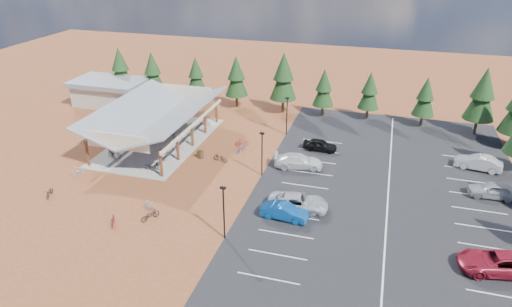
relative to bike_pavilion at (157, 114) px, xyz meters
name	(u,v)px	position (x,y,z in m)	size (l,w,h in m)	color
ground	(213,178)	(10.00, -7.00, -3.82)	(140.00, 140.00, 0.00)	brown
asphalt_lot	(389,188)	(28.50, -4.00, -3.80)	(27.00, 44.00, 0.04)	black
concrete_pad	(160,142)	(0.00, 0.00, -3.77)	(10.60, 18.60, 0.10)	gray
bike_pavilion	(157,114)	(0.00, 0.00, 0.00)	(11.65, 19.40, 4.97)	#552518
outbuilding	(110,92)	(-14.00, 11.00, -1.80)	(11.00, 7.00, 3.90)	#ADA593
lamp_post_0	(224,209)	(15.00, -17.00, -0.85)	(0.50, 0.25, 5.14)	black
lamp_post_1	(262,151)	(15.00, -5.00, -0.85)	(0.50, 0.25, 5.14)	black
lamp_post_2	(287,113)	(15.00, 7.00, -0.85)	(0.50, 0.25, 5.14)	black
trash_bin_0	(201,155)	(6.93, -2.85, -3.37)	(0.60, 0.60, 0.90)	#433118
trash_bin_1	(199,154)	(6.65, -2.75, -3.37)	(0.60, 0.60, 0.90)	#433118
pine_0	(120,67)	(-13.91, 14.54, 1.14)	(3.49, 3.49, 8.14)	#382314
pine_1	(152,71)	(-8.23, 14.52, 0.95)	(3.36, 3.36, 7.82)	#382314
pine_2	(196,75)	(-1.54, 15.96, 0.56)	(3.08, 3.08, 7.18)	#382314
pine_3	(236,76)	(5.29, 15.32, 1.02)	(3.41, 3.41, 7.94)	#382314
pine_4	(284,76)	(12.62, 14.95, 1.71)	(3.89, 3.89, 9.06)	#382314
pine_5	(324,88)	(18.51, 15.06, 0.48)	(3.03, 3.03, 7.05)	#382314
pine_6	(370,91)	(24.85, 15.74, 0.42)	(2.99, 2.99, 6.96)	#382314
pine_7	(425,97)	(32.23, 15.01, 0.47)	(3.02, 3.02, 7.04)	#382314
pine_8	(483,94)	(38.98, 14.08, 1.73)	(3.90, 3.90, 9.09)	#382314
bike_0	(115,153)	(-2.97, -5.63, -3.25)	(0.62, 1.79, 0.94)	black
bike_1	(140,145)	(-1.30, -2.71, -3.22)	(0.47, 1.68, 1.01)	gray
bike_2	(153,125)	(-2.94, 3.80, -3.30)	(0.57, 1.62, 0.85)	navy
bike_3	(168,125)	(-0.92, 4.30, -3.21)	(0.49, 1.72, 1.03)	maroon
bike_4	(153,166)	(2.94, -7.32, -3.23)	(0.65, 1.88, 0.99)	black
bike_5	(159,149)	(1.61, -3.16, -3.25)	(0.44, 1.56, 0.94)	gray
bike_6	(171,135)	(0.97, 1.22, -3.25)	(0.62, 1.79, 0.94)	navy
bike_7	(205,122)	(3.55, 6.60, -3.26)	(0.43, 1.54, 0.92)	maroon
bike_8	(50,192)	(-4.38, -15.35, -3.36)	(0.61, 1.76, 0.92)	black
bike_9	(79,170)	(-4.48, -10.46, -3.31)	(0.48, 1.71, 1.03)	#96989E
bike_11	(113,220)	(4.58, -18.00, -3.34)	(0.46, 1.63, 0.98)	maroon
bike_12	(150,215)	(7.38, -16.24, -3.32)	(0.66, 1.90, 1.00)	black
bike_13	(150,206)	(6.60, -14.86, -3.34)	(0.46, 1.62, 0.98)	gray
bike_14	(241,149)	(10.93, 0.09, -3.38)	(0.58, 1.67, 0.88)	navy
bike_15	(242,143)	(10.54, 1.70, -3.31)	(0.48, 1.71, 1.03)	maroon
bike_16	(220,158)	(9.40, -3.05, -3.34)	(0.64, 1.84, 0.96)	black
car_1	(284,212)	(19.30, -12.59, -3.04)	(1.57, 4.49, 1.48)	navy
car_2	(298,202)	(20.22, -10.76, -2.98)	(2.65, 5.75, 1.60)	#ACAFB4
car_3	(298,161)	(18.46, -2.02, -3.00)	(2.21, 5.43, 1.58)	silver
car_4	(320,145)	(20.08, 3.25, -3.09)	(1.65, 4.10, 1.40)	black
car_6	(498,263)	(36.96, -15.15, -2.95)	(2.78, 6.02, 1.67)	maroon
car_8	(493,190)	(38.52, -2.95, -2.97)	(1.92, 4.76, 1.62)	#96979E
car_9	(478,162)	(37.95, 3.27, -2.96)	(1.74, 4.98, 1.64)	#B2B2B2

